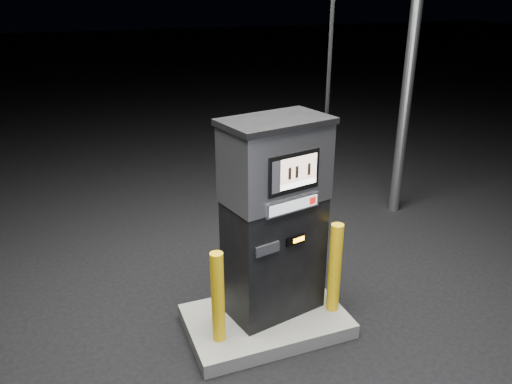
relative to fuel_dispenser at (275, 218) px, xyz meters
name	(u,v)px	position (x,y,z in m)	size (l,w,h in m)	color
ground	(266,327)	(-0.12, -0.10, -1.18)	(80.00, 80.00, 0.00)	black
pump_island	(266,321)	(-0.12, -0.10, -1.11)	(1.60, 1.00, 0.15)	#5E5E5A
fuel_dispenser	(275,218)	(0.00, 0.00, 0.00)	(1.16, 0.79, 4.18)	black
bollard_left	(218,297)	(-0.68, -0.28, -0.57)	(0.12, 0.12, 0.92)	#EBB50D
bollard_right	(335,268)	(0.56, -0.24, -0.55)	(0.13, 0.13, 0.97)	#EBB50D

